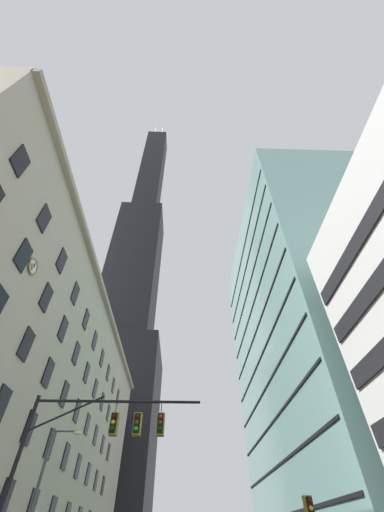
% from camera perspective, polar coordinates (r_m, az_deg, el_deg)
% --- Properties ---
extents(station_building, '(14.99, 61.62, 27.65)m').
position_cam_1_polar(station_building, '(43.31, -29.87, -23.17)').
color(station_building, '#B2A88E').
rests_on(station_building, ground).
extents(dark_skyscraper, '(26.43, 26.43, 219.23)m').
position_cam_1_polar(dark_skyscraper, '(112.83, -12.03, -8.18)').
color(dark_skyscraper, black).
rests_on(dark_skyscraper, ground).
extents(glass_office_midrise, '(19.57, 34.85, 45.54)m').
position_cam_1_polar(glass_office_midrise, '(47.93, 24.20, -14.61)').
color(glass_office_midrise, gray).
rests_on(glass_office_midrise, ground).
extents(traffic_signal_mast, '(8.89, 0.63, 7.54)m').
position_cam_1_polar(traffic_signal_mast, '(17.91, -16.90, -30.44)').
color(traffic_signal_mast, black).
rests_on(traffic_signal_mast, sidewalk_left).
extents(street_lamppost, '(1.90, 0.32, 7.16)m').
position_cam_1_polar(street_lamppost, '(23.53, -26.67, -34.56)').
color(street_lamppost, '#47474C').
rests_on(street_lamppost, sidewalk_left).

